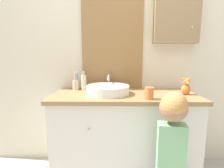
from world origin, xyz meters
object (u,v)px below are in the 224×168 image
at_px(sink_basin, 108,89).
at_px(child_figure, 172,139).
at_px(drinking_cup, 149,93).
at_px(toothbrush_holder, 76,85).
at_px(soap_dispenser, 84,82).
at_px(teddy_bear, 186,87).

distance_m(sink_basin, child_figure, 0.70).
height_order(sink_basin, drinking_cup, sink_basin).
bearing_deg(child_figure, toothbrush_holder, 140.88).
distance_m(toothbrush_holder, drinking_cup, 0.79).
xyz_separation_m(sink_basin, drinking_cup, (0.34, -0.20, 0.01)).
xyz_separation_m(toothbrush_holder, drinking_cup, (0.68, -0.39, -0.00)).
distance_m(soap_dispenser, teddy_bear, 0.99).
bearing_deg(toothbrush_holder, child_figure, -39.12).
relative_size(toothbrush_holder, drinking_cup, 1.98).
relative_size(sink_basin, teddy_bear, 2.92).
xyz_separation_m(soap_dispenser, drinking_cup, (0.60, -0.37, -0.03)).
height_order(soap_dispenser, child_figure, soap_dispenser).
bearing_deg(toothbrush_holder, sink_basin, -29.25).
bearing_deg(sink_basin, teddy_bear, -2.10).
bearing_deg(teddy_bear, soap_dispenser, 168.35).
distance_m(toothbrush_holder, child_figure, 1.06).
bearing_deg(soap_dispenser, toothbrush_holder, 168.11).
relative_size(toothbrush_holder, child_figure, 0.21).
distance_m(child_figure, teddy_bear, 0.58).
bearing_deg(child_figure, sink_basin, 134.94).
bearing_deg(child_figure, drinking_cup, 113.98).
relative_size(sink_basin, child_figure, 0.47).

